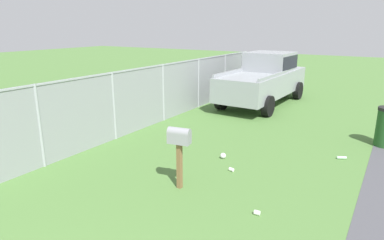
% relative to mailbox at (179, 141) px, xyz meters
% --- Properties ---
extents(mailbox, '(0.27, 0.47, 1.26)m').
position_rel_mailbox_xyz_m(mailbox, '(0.00, 0.00, 0.00)').
color(mailbox, brown).
rests_on(mailbox, ground).
extents(pickup_truck, '(5.50, 2.26, 2.09)m').
position_rel_mailbox_xyz_m(pickup_truck, '(8.27, 1.29, 0.11)').
color(pickup_truck, '#93999E').
rests_on(pickup_truck, ground).
extents(fence_section, '(14.01, 0.07, 1.93)m').
position_rel_mailbox_xyz_m(fence_section, '(3.88, 3.26, 0.04)').
color(fence_section, '#9EA3A8').
rests_on(fence_section, ground).
extents(litter_bottle_near_hydrant, '(0.17, 0.23, 0.07)m').
position_rel_mailbox_xyz_m(litter_bottle_near_hydrant, '(3.34, -2.53, -0.96)').
color(litter_bottle_near_hydrant, '#B2D8BF').
rests_on(litter_bottle_near_hydrant, ground).
extents(litter_bag_midfield_a, '(0.14, 0.14, 0.14)m').
position_rel_mailbox_xyz_m(litter_bag_midfield_a, '(1.85, -0.04, -0.93)').
color(litter_bag_midfield_a, silver).
rests_on(litter_bag_midfield_a, ground).
extents(litter_cup_far_scatter, '(0.09, 0.11, 0.08)m').
position_rel_mailbox_xyz_m(litter_cup_far_scatter, '(-0.14, -1.70, -0.96)').
color(litter_cup_far_scatter, white).
rests_on(litter_cup_far_scatter, ground).
extents(litter_cup_midfield_b, '(0.09, 0.11, 0.08)m').
position_rel_mailbox_xyz_m(litter_cup_midfield_b, '(1.27, -0.54, -0.96)').
color(litter_cup_midfield_b, white).
rests_on(litter_cup_midfield_b, ground).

